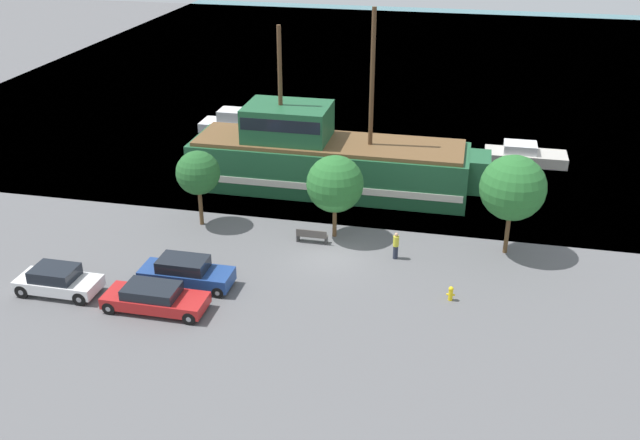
{
  "coord_description": "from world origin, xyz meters",
  "views": [
    {
      "loc": [
        6.79,
        -33.66,
        18.82
      ],
      "look_at": [
        -1.03,
        2.0,
        1.2
      ],
      "focal_mm": 40.0,
      "sensor_mm": 36.0,
      "label": 1
    }
  ],
  "objects_px": {
    "parked_car_curb_front": "(186,273)",
    "moored_boat_dockside": "(524,155)",
    "fire_hydrant": "(451,293)",
    "bench_promenade_east": "(312,236)",
    "parked_car_curb_rear": "(58,281)",
    "moored_boat_outer": "(241,124)",
    "pedestrian_walking_near": "(396,246)",
    "parked_car_curb_mid": "(155,298)",
    "pirate_ship": "(325,159)"
  },
  "relations": [
    {
      "from": "parked_car_curb_rear",
      "to": "bench_promenade_east",
      "type": "relative_size",
      "value": 2.34
    },
    {
      "from": "fire_hydrant",
      "to": "pedestrian_walking_near",
      "type": "relative_size",
      "value": 0.49
    },
    {
      "from": "pirate_ship",
      "to": "parked_car_curb_front",
      "type": "xyz_separation_m",
      "value": [
        -4.28,
        -13.82,
        -1.34
      ]
    },
    {
      "from": "fire_hydrant",
      "to": "bench_promenade_east",
      "type": "height_order",
      "value": "bench_promenade_east"
    },
    {
      "from": "fire_hydrant",
      "to": "pedestrian_walking_near",
      "type": "bearing_deg",
      "value": 130.71
    },
    {
      "from": "bench_promenade_east",
      "to": "fire_hydrant",
      "type": "bearing_deg",
      "value": -29.16
    },
    {
      "from": "pirate_ship",
      "to": "pedestrian_walking_near",
      "type": "distance_m",
      "value": 10.5
    },
    {
      "from": "moored_boat_dockside",
      "to": "parked_car_curb_mid",
      "type": "relative_size",
      "value": 1.17
    },
    {
      "from": "parked_car_curb_rear",
      "to": "pedestrian_walking_near",
      "type": "xyz_separation_m",
      "value": [
        16.01,
        7.2,
        0.07
      ]
    },
    {
      "from": "bench_promenade_east",
      "to": "pedestrian_walking_near",
      "type": "distance_m",
      "value": 4.94
    },
    {
      "from": "moored_boat_dockside",
      "to": "parked_car_curb_rear",
      "type": "xyz_separation_m",
      "value": [
        -23.42,
        -23.7,
        0.17
      ]
    },
    {
      "from": "pirate_ship",
      "to": "fire_hydrant",
      "type": "xyz_separation_m",
      "value": [
        8.94,
        -12.36,
        -1.67
      ]
    },
    {
      "from": "parked_car_curb_front",
      "to": "parked_car_curb_rear",
      "type": "bearing_deg",
      "value": -160.99
    },
    {
      "from": "fire_hydrant",
      "to": "parked_car_curb_front",
      "type": "bearing_deg",
      "value": -173.68
    },
    {
      "from": "parked_car_curb_front",
      "to": "pedestrian_walking_near",
      "type": "distance_m",
      "value": 11.29
    },
    {
      "from": "moored_boat_outer",
      "to": "moored_boat_dockside",
      "type": "bearing_deg",
      "value": -5.91
    },
    {
      "from": "parked_car_curb_front",
      "to": "parked_car_curb_mid",
      "type": "height_order",
      "value": "parked_car_curb_front"
    },
    {
      "from": "pirate_ship",
      "to": "bench_promenade_east",
      "type": "relative_size",
      "value": 11.01
    },
    {
      "from": "moored_boat_dockside",
      "to": "fire_hydrant",
      "type": "height_order",
      "value": "moored_boat_dockside"
    },
    {
      "from": "moored_boat_dockside",
      "to": "fire_hydrant",
      "type": "xyz_separation_m",
      "value": [
        -4.24,
        -20.18,
        -0.13
      ]
    },
    {
      "from": "parked_car_curb_front",
      "to": "parked_car_curb_rear",
      "type": "relative_size",
      "value": 1.14
    },
    {
      "from": "bench_promenade_east",
      "to": "parked_car_curb_front",
      "type": "bearing_deg",
      "value": -131.09
    },
    {
      "from": "pedestrian_walking_near",
      "to": "moored_boat_outer",
      "type": "bearing_deg",
      "value": 128.5
    },
    {
      "from": "parked_car_curb_mid",
      "to": "pedestrian_walking_near",
      "type": "distance_m",
      "value": 13.09
    },
    {
      "from": "moored_boat_dockside",
      "to": "parked_car_curb_rear",
      "type": "distance_m",
      "value": 33.32
    },
    {
      "from": "parked_car_curb_front",
      "to": "moored_boat_dockside",
      "type": "bearing_deg",
      "value": 51.12
    },
    {
      "from": "moored_boat_dockside",
      "to": "bench_promenade_east",
      "type": "height_order",
      "value": "moored_boat_dockside"
    },
    {
      "from": "pirate_ship",
      "to": "parked_car_curb_mid",
      "type": "distance_m",
      "value": 17.04
    },
    {
      "from": "moored_boat_dockside",
      "to": "parked_car_curb_front",
      "type": "height_order",
      "value": "parked_car_curb_front"
    },
    {
      "from": "moored_boat_dockside",
      "to": "parked_car_curb_mid",
      "type": "height_order",
      "value": "moored_boat_dockside"
    },
    {
      "from": "parked_car_curb_front",
      "to": "bench_promenade_east",
      "type": "distance_m",
      "value": 7.9
    },
    {
      "from": "parked_car_curb_rear",
      "to": "parked_car_curb_front",
      "type": "bearing_deg",
      "value": 19.01
    },
    {
      "from": "pirate_ship",
      "to": "parked_car_curb_rear",
      "type": "height_order",
      "value": "pirate_ship"
    },
    {
      "from": "parked_car_curb_mid",
      "to": "pedestrian_walking_near",
      "type": "bearing_deg",
      "value": 35.44
    },
    {
      "from": "parked_car_curb_front",
      "to": "fire_hydrant",
      "type": "distance_m",
      "value": 13.31
    },
    {
      "from": "parked_car_curb_front",
      "to": "bench_promenade_east",
      "type": "relative_size",
      "value": 2.67
    },
    {
      "from": "moored_boat_dockside",
      "to": "fire_hydrant",
      "type": "bearing_deg",
      "value": -101.86
    },
    {
      "from": "moored_boat_outer",
      "to": "pedestrian_walking_near",
      "type": "bearing_deg",
      "value": -51.5
    },
    {
      "from": "pirate_ship",
      "to": "pedestrian_walking_near",
      "type": "xyz_separation_m",
      "value": [
        5.78,
        -8.68,
        -1.3
      ]
    },
    {
      "from": "moored_boat_outer",
      "to": "parked_car_curb_front",
      "type": "xyz_separation_m",
      "value": [
        4.91,
        -23.96,
        0.09
      ]
    },
    {
      "from": "parked_car_curb_front",
      "to": "fire_hydrant",
      "type": "xyz_separation_m",
      "value": [
        13.22,
        1.46,
        -0.33
      ]
    },
    {
      "from": "bench_promenade_east",
      "to": "moored_boat_dockside",
      "type": "bearing_deg",
      "value": 51.99
    },
    {
      "from": "parked_car_curb_front",
      "to": "pedestrian_walking_near",
      "type": "relative_size",
      "value": 3.03
    },
    {
      "from": "bench_promenade_east",
      "to": "pirate_ship",
      "type": "bearing_deg",
      "value": 96.59
    },
    {
      "from": "moored_boat_outer",
      "to": "parked_car_curb_front",
      "type": "relative_size",
      "value": 1.46
    },
    {
      "from": "bench_promenade_east",
      "to": "pedestrian_walking_near",
      "type": "xyz_separation_m",
      "value": [
        4.87,
        -0.8,
        0.34
      ]
    },
    {
      "from": "pirate_ship",
      "to": "pedestrian_walking_near",
      "type": "relative_size",
      "value": 12.51
    },
    {
      "from": "moored_boat_dockside",
      "to": "parked_car_curb_mid",
      "type": "bearing_deg",
      "value": -126.87
    },
    {
      "from": "parked_car_curb_rear",
      "to": "moored_boat_outer",
      "type": "bearing_deg",
      "value": 87.7
    },
    {
      "from": "pirate_ship",
      "to": "moored_boat_dockside",
      "type": "distance_m",
      "value": 15.41
    }
  ]
}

